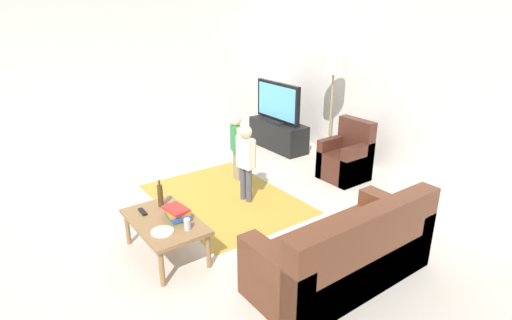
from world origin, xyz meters
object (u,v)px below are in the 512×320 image
object	(u,v)px
tv_stand	(278,135)
book_stack	(177,213)
tv	(278,103)
child_near_tv	(236,141)
plate	(162,232)
tv_remote	(143,212)
bottle	(160,195)
couch	(347,256)
child_center	(246,156)
soda_can	(187,224)
armchair	(347,160)
floor_lamp	(334,70)
coffee_table	(165,224)

from	to	relation	value
tv_stand	book_stack	size ratio (longest dim) A/B	3.90
tv_stand	book_stack	bearing A→B (deg)	-55.79
tv	child_near_tv	xyz separation A→B (m)	(0.74, -1.39, -0.25)
tv_stand	plate	size ratio (longest dim) A/B	5.45
child_near_tv	tv_remote	bearing A→B (deg)	-62.33
tv	tv_remote	xyz separation A→B (m)	(1.70, -3.22, -0.42)
bottle	plate	world-z (taller)	bottle
couch	child_center	world-z (taller)	child_center
book_stack	bottle	world-z (taller)	bottle
child_center	plate	size ratio (longest dim) A/B	4.78
couch	tv_remote	xyz separation A→B (m)	(-1.71, -1.29, 0.14)
couch	plate	world-z (taller)	couch
tv_stand	tv	world-z (taller)	tv
soda_can	plate	distance (m)	0.25
child_center	book_stack	bearing A→B (deg)	-64.49
tv	soda_can	distance (m)	3.80
child_near_tv	bottle	xyz separation A→B (m)	(0.94, -1.61, -0.05)
child_near_tv	soda_can	xyz separation A→B (m)	(1.56, -1.61, -0.12)
child_near_tv	book_stack	xyz separation A→B (m)	(1.29, -1.59, -0.12)
armchair	book_stack	world-z (taller)	armchair
child_center	book_stack	xyz separation A→B (m)	(0.62, -1.29, -0.15)
tv	book_stack	size ratio (longest dim) A/B	3.57
couch	child_center	distance (m)	2.03
child_center	armchair	bearing A→B (deg)	80.52
child_center	book_stack	world-z (taller)	child_center
child_near_tv	book_stack	world-z (taller)	child_near_tv
child_center	tv_remote	xyz separation A→B (m)	(0.29, -1.54, -0.20)
tv_remote	soda_can	world-z (taller)	soda_can
tv_stand	floor_lamp	xyz separation A→B (m)	(1.12, 0.15, 1.30)
tv_stand	armchair	xyz separation A→B (m)	(1.70, -0.04, 0.05)
tv_stand	tv_remote	world-z (taller)	tv_stand
coffee_table	book_stack	world-z (taller)	book_stack
floor_lamp	child_near_tv	distance (m)	1.86
book_stack	plate	world-z (taller)	book_stack
tv_remote	child_near_tv	bearing A→B (deg)	120.66
book_stack	tv_remote	bearing A→B (deg)	-143.58
tv	bottle	bearing A→B (deg)	-60.67
tv_remote	plate	world-z (taller)	plate
bottle	soda_can	bearing A→B (deg)	0.00
child_near_tv	plate	xyz separation A→B (m)	(1.46, -1.83, -0.17)
bottle	coffee_table	bearing A→B (deg)	-18.43
floor_lamp	coffee_table	size ratio (longest dim) A/B	1.78
book_stack	soda_can	distance (m)	0.27
book_stack	tv_remote	distance (m)	0.42
tv_remote	plate	xyz separation A→B (m)	(0.50, 0.00, -0.00)
child_center	plate	world-z (taller)	child_center
bottle	tv_remote	xyz separation A→B (m)	(0.02, -0.22, -0.12)
tv	coffee_table	distance (m)	3.71
floor_lamp	soda_can	size ratio (longest dim) A/B	14.83
couch	book_stack	world-z (taller)	couch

